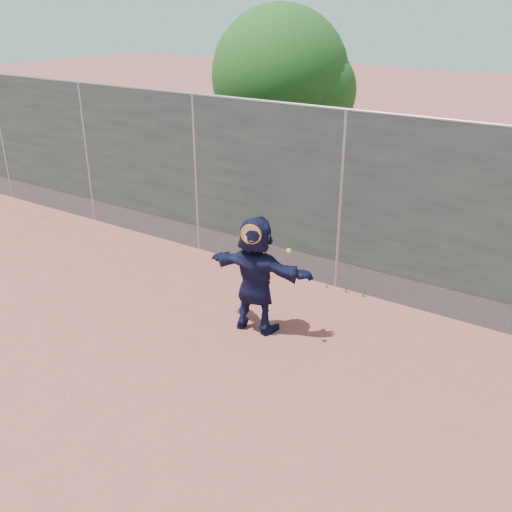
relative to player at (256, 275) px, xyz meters
The scene contains 6 objects.
ground 1.86m from the player, 76.25° to the right, with size 80.00×80.00×0.00m, color #9E4C42.
player is the anchor object (origin of this frame).
fence 2.07m from the player, 78.45° to the left, with size 20.00×0.06×3.03m.
swing_action 0.70m from the player, 61.53° to the right, with size 0.72×0.20×0.51m.
tree_left 5.90m from the player, 116.37° to the left, with size 3.15×3.00×4.53m.
weed_clump 2.06m from the player, 69.09° to the left, with size 0.68×0.07×0.30m.
Camera 1 is at (3.69, -4.60, 4.47)m, focal length 40.00 mm.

